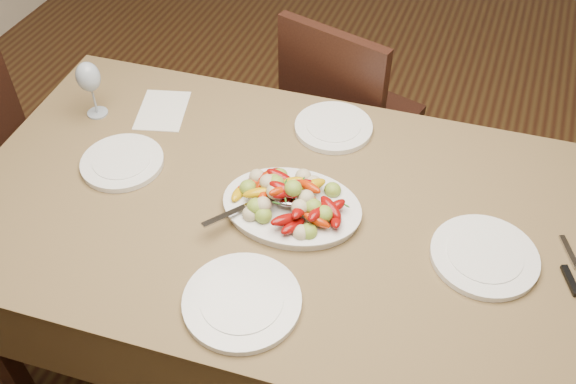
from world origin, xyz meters
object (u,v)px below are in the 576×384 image
(dining_table, at_px, (288,289))
(plate_left, at_px, (122,163))
(plate_far, at_px, (334,127))
(plate_near, at_px, (242,302))
(chair_far, at_px, (353,117))
(wine_glass, at_px, (91,88))
(serving_platter, at_px, (292,209))
(plate_right, at_px, (484,256))

(dining_table, xyz_separation_m, plate_left, (-0.52, -0.01, 0.39))
(dining_table, distance_m, plate_left, 0.65)
(plate_far, xyz_separation_m, plate_near, (-0.01, -0.71, 0.00))
(plate_far, bearing_deg, chair_far, 95.38)
(dining_table, xyz_separation_m, plate_far, (0.02, 0.37, 0.39))
(plate_left, relative_size, wine_glass, 1.20)
(dining_table, height_order, plate_far, plate_far)
(plate_near, height_order, wine_glass, wine_glass)
(chair_far, distance_m, serving_platter, 0.87)
(plate_left, distance_m, plate_far, 0.66)
(dining_table, distance_m, plate_right, 0.66)
(plate_far, bearing_deg, wine_glass, -165.53)
(plate_right, bearing_deg, dining_table, -179.12)
(plate_left, bearing_deg, serving_platter, -0.20)
(plate_near, xyz_separation_m, wine_glass, (-0.74, 0.52, 0.09))
(dining_table, relative_size, chair_far, 1.94)
(wine_glass, bearing_deg, plate_right, -7.58)
(chair_far, relative_size, plate_left, 3.88)
(chair_far, distance_m, plate_near, 1.18)
(plate_left, relative_size, plate_right, 0.88)
(wine_glass, bearing_deg, plate_far, 14.47)
(plate_near, bearing_deg, wine_glass, 144.88)
(plate_left, bearing_deg, plate_near, -32.01)
(serving_platter, bearing_deg, plate_right, 2.00)
(dining_table, bearing_deg, plate_far, 87.63)
(chair_far, xyz_separation_m, plate_near, (0.03, -1.14, 0.29))
(plate_left, height_order, plate_right, same)
(plate_left, distance_m, plate_near, 0.63)
(dining_table, relative_size, plate_far, 7.51)
(serving_platter, xyz_separation_m, plate_near, (-0.01, -0.33, -0.00))
(chair_far, relative_size, serving_platter, 2.54)
(chair_far, distance_m, wine_glass, 1.02)
(serving_platter, distance_m, plate_left, 0.54)
(plate_right, bearing_deg, wine_glass, 172.42)
(chair_far, bearing_deg, serving_platter, 107.64)
(dining_table, distance_m, plate_far, 0.53)
(plate_near, distance_m, wine_glass, 0.90)
(plate_left, height_order, plate_near, same)
(plate_near, bearing_deg, serving_platter, 88.92)
(dining_table, xyz_separation_m, plate_near, (0.01, -0.34, 0.39))
(plate_far, relative_size, plate_near, 0.84)
(plate_far, height_order, plate_near, same)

